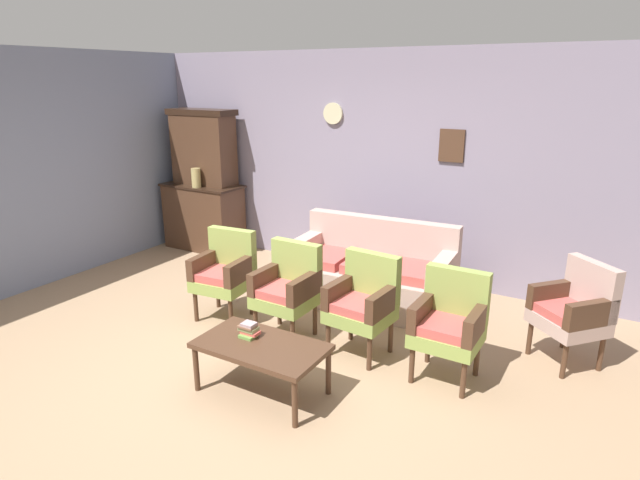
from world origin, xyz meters
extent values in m
plane|color=#997A5B|center=(0.00, 0.00, 0.00)|extent=(7.68, 7.68, 0.00)
cube|color=gray|center=(0.00, 2.63, 1.35)|extent=(6.40, 0.06, 2.70)
cube|color=#472D1E|center=(0.90, 2.58, 1.65)|extent=(0.28, 0.02, 0.36)
cylinder|color=beige|center=(-0.60, 2.58, 1.95)|extent=(0.26, 0.03, 0.26)
cube|color=slate|center=(-3.23, 0.00, 1.35)|extent=(0.06, 5.20, 2.70)
cube|color=#472D1E|center=(-2.52, 2.25, 0.45)|extent=(1.10, 0.52, 0.90)
cube|color=black|center=(-2.52, 2.25, 0.92)|extent=(1.16, 0.55, 0.03)
cube|color=#472D1E|center=(-2.52, 2.33, 1.41)|extent=(0.90, 0.36, 0.95)
cube|color=black|center=(-2.52, 2.33, 1.92)|extent=(0.99, 0.38, 0.08)
cylinder|color=tan|center=(-2.45, 2.07, 1.06)|extent=(0.13, 0.13, 0.26)
cube|color=tan|center=(0.39, 1.63, 0.21)|extent=(1.77, 0.90, 0.42)
cube|color=tan|center=(0.38, 1.95, 0.66)|extent=(1.74, 0.26, 0.48)
cube|color=tan|center=(1.18, 1.67, 0.54)|extent=(0.20, 0.81, 0.24)
cube|color=tan|center=(-0.39, 1.59, 0.54)|extent=(0.20, 0.81, 0.24)
cube|color=#B74C47|center=(0.89, 1.62, 0.47)|extent=(0.48, 0.58, 0.10)
cube|color=#B74C47|center=(0.40, 1.59, 0.47)|extent=(0.48, 0.58, 0.10)
cube|color=#B74C47|center=(-0.10, 1.56, 0.47)|extent=(0.48, 0.58, 0.10)
cube|color=#849947|center=(-0.75, 0.57, 0.38)|extent=(0.56, 0.53, 0.12)
cube|color=#B74C47|center=(-0.75, 0.55, 0.47)|extent=(0.48, 0.45, 0.10)
cube|color=#849947|center=(-0.77, 0.77, 0.67)|extent=(0.53, 0.15, 0.46)
cube|color=#472D1E|center=(-0.53, 0.59, 0.55)|extent=(0.13, 0.49, 0.22)
cube|color=#472D1E|center=(-0.97, 0.55, 0.55)|extent=(0.13, 0.49, 0.22)
cylinder|color=#472D1E|center=(-0.53, 0.40, 0.16)|extent=(0.04, 0.04, 0.32)
cylinder|color=#472D1E|center=(-0.94, 0.36, 0.16)|extent=(0.04, 0.04, 0.32)
cylinder|color=#472D1E|center=(-0.56, 0.78, 0.16)|extent=(0.04, 0.04, 0.32)
cylinder|color=#472D1E|center=(-0.98, 0.74, 0.16)|extent=(0.04, 0.04, 0.32)
cube|color=#849947|center=(0.03, 0.54, 0.38)|extent=(0.53, 0.49, 0.12)
cube|color=#B74C47|center=(0.03, 0.52, 0.47)|extent=(0.45, 0.42, 0.10)
cube|color=#849947|center=(0.03, 0.74, 0.67)|extent=(0.52, 0.11, 0.46)
cube|color=#472D1E|center=(0.25, 0.53, 0.55)|extent=(0.09, 0.48, 0.22)
cube|color=#472D1E|center=(-0.19, 0.54, 0.55)|extent=(0.09, 0.48, 0.22)
cylinder|color=#472D1E|center=(0.23, 0.34, 0.16)|extent=(0.04, 0.04, 0.32)
cylinder|color=#472D1E|center=(-0.19, 0.35, 0.16)|extent=(0.04, 0.04, 0.32)
cylinder|color=#472D1E|center=(0.24, 0.72, 0.16)|extent=(0.04, 0.04, 0.32)
cylinder|color=#472D1E|center=(-0.18, 0.73, 0.16)|extent=(0.04, 0.04, 0.32)
cube|color=#849947|center=(0.78, 0.60, 0.38)|extent=(0.56, 0.52, 0.12)
cube|color=#B74C47|center=(0.78, 0.58, 0.47)|extent=(0.48, 0.44, 0.10)
cube|color=#849947|center=(0.80, 0.80, 0.67)|extent=(0.53, 0.14, 0.46)
cube|color=#472D1E|center=(1.00, 0.58, 0.55)|extent=(0.12, 0.49, 0.22)
cube|color=#472D1E|center=(0.56, 0.62, 0.55)|extent=(0.12, 0.49, 0.22)
cylinder|color=#472D1E|center=(0.97, 0.39, 0.16)|extent=(0.04, 0.04, 0.32)
cylinder|color=#472D1E|center=(0.55, 0.43, 0.16)|extent=(0.04, 0.04, 0.32)
cylinder|color=#472D1E|center=(1.00, 0.77, 0.16)|extent=(0.04, 0.04, 0.32)
cylinder|color=#472D1E|center=(0.59, 0.81, 0.16)|extent=(0.04, 0.04, 0.32)
cube|color=#849947|center=(1.56, 0.58, 0.38)|extent=(0.53, 0.49, 0.12)
cube|color=#B74C47|center=(1.56, 0.56, 0.47)|extent=(0.45, 0.41, 0.10)
cube|color=#849947|center=(1.56, 0.78, 0.67)|extent=(0.52, 0.11, 0.46)
cube|color=#472D1E|center=(1.78, 0.57, 0.55)|extent=(0.09, 0.48, 0.22)
cube|color=#472D1E|center=(1.34, 0.58, 0.55)|extent=(0.09, 0.48, 0.22)
cylinder|color=#472D1E|center=(1.77, 0.38, 0.16)|extent=(0.04, 0.04, 0.32)
cylinder|color=#472D1E|center=(1.35, 0.39, 0.16)|extent=(0.04, 0.04, 0.32)
cylinder|color=#472D1E|center=(1.77, 0.76, 0.16)|extent=(0.04, 0.04, 0.32)
cylinder|color=#472D1E|center=(1.35, 0.77, 0.16)|extent=(0.04, 0.04, 0.32)
cube|color=tan|center=(2.37, 1.36, 0.38)|extent=(0.71, 0.70, 0.12)
cube|color=#B74C47|center=(2.36, 1.35, 0.47)|extent=(0.60, 0.60, 0.10)
cube|color=tan|center=(2.51, 1.51, 0.67)|extent=(0.46, 0.42, 0.46)
cube|color=#472D1E|center=(2.54, 1.22, 0.55)|extent=(0.38, 0.41, 0.22)
cube|color=#472D1E|center=(2.21, 1.51, 0.55)|extent=(0.38, 0.41, 0.22)
cylinder|color=#472D1E|center=(2.40, 1.08, 0.16)|extent=(0.04, 0.04, 0.32)
cylinder|color=#472D1E|center=(2.09, 1.36, 0.16)|extent=(0.04, 0.04, 0.32)
cylinder|color=#472D1E|center=(2.66, 1.36, 0.16)|extent=(0.04, 0.04, 0.32)
cylinder|color=#472D1E|center=(2.34, 1.64, 0.16)|extent=(0.04, 0.04, 0.32)
cube|color=#472D1E|center=(0.39, -0.33, 0.40)|extent=(1.00, 0.56, 0.04)
cylinder|color=#472D1E|center=(-0.07, -0.09, 0.19)|extent=(0.04, 0.04, 0.38)
cylinder|color=#472D1E|center=(0.85, -0.09, 0.19)|extent=(0.04, 0.04, 0.38)
cylinder|color=#472D1E|center=(-0.07, -0.57, 0.19)|extent=(0.04, 0.04, 0.38)
cylinder|color=#472D1E|center=(0.85, -0.57, 0.19)|extent=(0.04, 0.04, 0.38)
cube|color=#6A9344|center=(0.23, -0.29, 0.43)|extent=(0.12, 0.10, 0.02)
cube|color=#D5554C|center=(0.24, -0.27, 0.46)|extent=(0.15, 0.09, 0.02)
cube|color=#848C59|center=(0.22, -0.27, 0.48)|extent=(0.15, 0.09, 0.03)
cube|color=brown|center=(0.22, -0.28, 0.51)|extent=(0.13, 0.09, 0.02)
cube|color=gray|center=(0.23, -0.28, 0.53)|extent=(0.11, 0.09, 0.02)
camera|label=1|loc=(2.61, -3.24, 2.38)|focal=29.66mm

